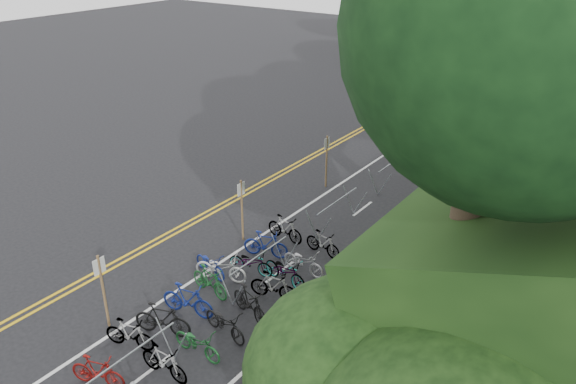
% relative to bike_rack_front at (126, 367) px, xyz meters
% --- Properties ---
extents(ground, '(120.00, 120.00, 0.00)m').
position_rel_bike_rack_front_xyz_m(ground, '(-3.35, 2.84, -0.93)').
color(ground, black).
rests_on(ground, ground).
extents(road_markings, '(7.47, 80.00, 0.01)m').
position_rel_bike_rack_front_xyz_m(road_markings, '(-2.72, 12.94, -0.92)').
color(road_markings, gold).
rests_on(road_markings, ground).
extents(red_curb, '(0.25, 28.00, 0.10)m').
position_rel_bike_rack_front_xyz_m(red_curb, '(2.35, 14.84, -0.88)').
color(red_curb, maroon).
rests_on(red_curb, ground).
extents(bike_rack_front, '(1.19, 3.29, 1.26)m').
position_rel_bike_rack_front_xyz_m(bike_rack_front, '(0.00, 0.00, 0.00)').
color(bike_rack_front, '#969BA5').
rests_on(bike_rack_front, ground).
extents(bike_racks_rest, '(1.14, 23.00, 1.17)m').
position_rel_bike_rack_front_xyz_m(bike_racks_rest, '(-0.35, 15.84, -0.07)').
color(bike_racks_rest, '#969BA5').
rests_on(bike_racks_rest, ground).
extents(signpost_near, '(0.08, 0.40, 2.48)m').
position_rel_bike_rack_front_xyz_m(signpost_near, '(-2.73, 1.47, 0.49)').
color(signpost_near, brown).
rests_on(signpost_near, ground).
extents(signposts_rest, '(0.08, 18.40, 2.50)m').
position_rel_bike_rack_front_xyz_m(signposts_rest, '(-2.75, 16.84, 0.50)').
color(signposts_rest, brown).
rests_on(signposts_rest, ground).
extents(bike_front, '(0.87, 1.69, 0.85)m').
position_rel_bike_rack_front_xyz_m(bike_front, '(-2.11, 5.33, -0.50)').
color(bike_front, navy).
rests_on(bike_front, ground).
extents(bike_valet, '(3.32, 10.72, 1.09)m').
position_rel_bike_rack_front_xyz_m(bike_valet, '(-0.42, 4.35, -0.44)').
color(bike_valet, maroon).
rests_on(bike_valet, ground).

